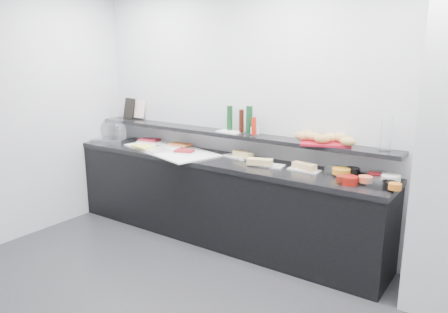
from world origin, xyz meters
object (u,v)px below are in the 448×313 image
Objects in this scene: bread_tray at (325,143)px; carafe at (386,134)px; cloche_base at (112,139)px; sandwich_plate_mid at (266,165)px; condiment_tray at (230,132)px; framed_print at (129,108)px.

bread_tray is 1.50× the size of carafe.
bread_tray reaches higher than cloche_base.
condiment_tray is (-0.53, 0.16, 0.25)m from sandwich_plate_mid.
sandwich_plate_mid is at bearing 2.25° from framed_print.
framed_print is at bearing 157.33° from bread_tray.
framed_print is at bearing 165.52° from sandwich_plate_mid.
framed_print is (0.06, 0.26, 0.36)m from cloche_base.
sandwich_plate_mid is at bearing -170.72° from carafe.
condiment_tray is at bearing -10.16° from cloche_base.
condiment_tray reaches higher than cloche_base.
framed_print is 1.60m from condiment_tray.
bread_tray is 0.55m from carafe.
sandwich_plate_mid is 1.32× the size of framed_print.
sandwich_plate_mid is 2.17m from framed_print.
sandwich_plate_mid is (2.19, 0.03, -0.01)m from cloche_base.
condiment_tray is 1.60m from carafe.
cloche_base is 1.67× the size of framed_print.
sandwich_plate_mid is 1.15× the size of carafe.
framed_print is 2.65m from bread_tray.
bread_tray is at bearing 10.37° from sandwich_plate_mid.
carafe is at bearing 1.01° from sandwich_plate_mid.
framed_print is 3.18m from carafe.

